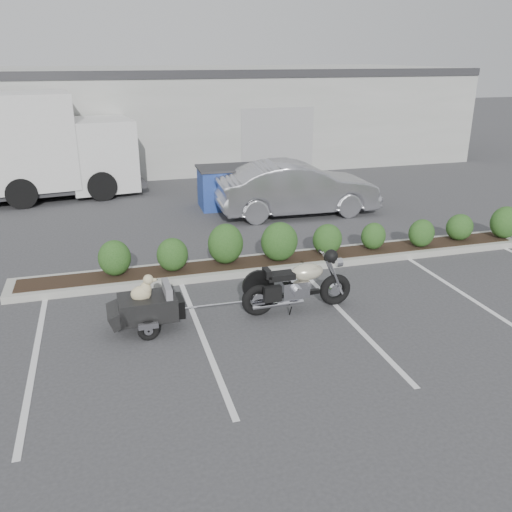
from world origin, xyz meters
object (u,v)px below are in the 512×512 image
object	(u,v)px
delivery_truck	(21,150)
sedan	(297,188)
motorcycle	(298,286)
pet_trailer	(147,306)
dumpster	(229,187)

from	to	relation	value
delivery_truck	sedan	bearing A→B (deg)	-35.35
motorcycle	pet_trailer	distance (m)	2.78
motorcycle	delivery_truck	bearing A→B (deg)	117.96
pet_trailer	sedan	world-z (taller)	sedan
pet_trailer	dumpster	xyz separation A→B (m)	(3.29, 7.56, 0.21)
motorcycle	pet_trailer	bearing A→B (deg)	178.57
motorcycle	delivery_truck	xyz separation A→B (m)	(-5.75, 10.39, 1.14)
motorcycle	dumpster	distance (m)	7.60
pet_trailer	delivery_truck	size ratio (longest dim) A/B	0.22
pet_trailer	delivery_truck	bearing A→B (deg)	104.97
delivery_truck	dumpster	bearing A→B (deg)	-31.81
pet_trailer	delivery_truck	xyz separation A→B (m)	(-2.97, 10.37, 1.21)
pet_trailer	delivery_truck	distance (m)	10.86
motorcycle	dumpster	size ratio (longest dim) A/B	1.10
pet_trailer	sedan	xyz separation A→B (m)	(5.04, 6.16, 0.36)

